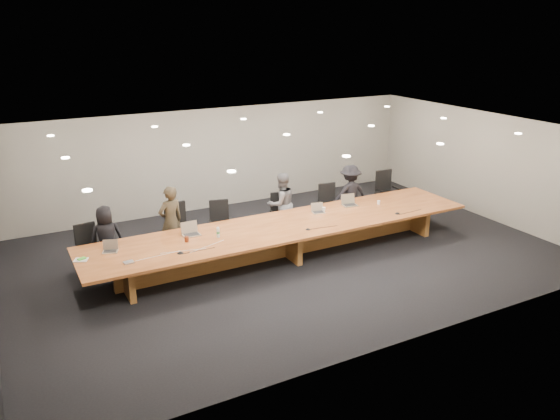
# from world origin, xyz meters

# --- Properties ---
(ground) EXTENTS (12.00, 12.00, 0.00)m
(ground) POSITION_xyz_m (0.00, 0.00, 0.00)
(ground) COLOR black
(ground) RESTS_ON ground
(back_wall) EXTENTS (12.00, 0.02, 2.80)m
(back_wall) POSITION_xyz_m (0.00, 4.00, 1.40)
(back_wall) COLOR #B9B5A8
(back_wall) RESTS_ON ground
(conference_table) EXTENTS (9.00, 1.80, 0.75)m
(conference_table) POSITION_xyz_m (0.00, 0.00, 0.52)
(conference_table) COLOR brown
(conference_table) RESTS_ON ground
(chair_far_left) EXTENTS (0.61, 0.61, 1.05)m
(chair_far_left) POSITION_xyz_m (-4.04, 1.18, 0.53)
(chair_far_left) COLOR black
(chair_far_left) RESTS_ON ground
(chair_left) EXTENTS (0.67, 0.67, 1.20)m
(chair_left) POSITION_xyz_m (-2.06, 1.20, 0.60)
(chair_left) COLOR black
(chair_left) RESTS_ON ground
(chair_mid_left) EXTENTS (0.66, 0.66, 1.08)m
(chair_mid_left) POSITION_xyz_m (-1.05, 1.28, 0.54)
(chair_mid_left) COLOR black
(chair_mid_left) RESTS_ON ground
(chair_mid_right) EXTENTS (0.61, 0.61, 1.05)m
(chair_mid_right) POSITION_xyz_m (0.54, 1.22, 0.53)
(chair_mid_right) COLOR black
(chair_mid_right) RESTS_ON ground
(chair_right) EXTENTS (0.63, 0.63, 1.11)m
(chair_right) POSITION_xyz_m (1.93, 1.18, 0.55)
(chair_right) COLOR black
(chair_right) RESTS_ON ground
(chair_far_right) EXTENTS (0.64, 0.64, 1.19)m
(chair_far_right) POSITION_xyz_m (3.89, 1.31, 0.59)
(chair_far_right) COLOR black
(chair_far_right) RESTS_ON ground
(person_a) EXTENTS (0.71, 0.48, 1.41)m
(person_a) POSITION_xyz_m (-3.67, 1.18, 0.70)
(person_a) COLOR black
(person_a) RESTS_ON ground
(person_b) EXTENTS (0.67, 0.53, 1.63)m
(person_b) POSITION_xyz_m (-2.26, 1.23, 0.81)
(person_b) COLOR #322A1B
(person_b) RESTS_ON ground
(person_c) EXTENTS (0.79, 0.64, 1.56)m
(person_c) POSITION_xyz_m (0.54, 1.25, 0.78)
(person_c) COLOR #595A5C
(person_c) RESTS_ON ground
(person_d) EXTENTS (1.02, 0.62, 1.54)m
(person_d) POSITION_xyz_m (2.54, 1.18, 0.77)
(person_d) COLOR black
(person_d) RESTS_ON ground
(laptop_a) EXTENTS (0.34, 0.30, 0.23)m
(laptop_a) POSITION_xyz_m (-3.78, 0.28, 0.86)
(laptop_a) COLOR #BCA790
(laptop_a) RESTS_ON conference_table
(laptop_b) EXTENTS (0.36, 0.26, 0.28)m
(laptop_b) POSITION_xyz_m (-2.08, 0.37, 0.89)
(laptop_b) COLOR tan
(laptop_b) RESTS_ON conference_table
(laptop_d) EXTENTS (0.32, 0.26, 0.23)m
(laptop_d) POSITION_xyz_m (1.05, 0.34, 0.86)
(laptop_d) COLOR beige
(laptop_d) RESTS_ON conference_table
(laptop_e) EXTENTS (0.39, 0.31, 0.28)m
(laptop_e) POSITION_xyz_m (2.01, 0.42, 0.89)
(laptop_e) COLOR tan
(laptop_e) RESTS_ON conference_table
(water_bottle) EXTENTS (0.08, 0.08, 0.21)m
(water_bottle) POSITION_xyz_m (-1.62, 0.01, 0.85)
(water_bottle) COLOR silver
(water_bottle) RESTS_ON conference_table
(amber_mug) EXTENTS (0.11, 0.11, 0.11)m
(amber_mug) POSITION_xyz_m (-2.28, 0.08, 0.80)
(amber_mug) COLOR maroon
(amber_mug) RESTS_ON conference_table
(paper_cup_near) EXTENTS (0.11, 0.11, 0.10)m
(paper_cup_near) POSITION_xyz_m (1.21, 0.37, 0.80)
(paper_cup_near) COLOR silver
(paper_cup_near) RESTS_ON conference_table
(paper_cup_far) EXTENTS (0.09, 0.09, 0.09)m
(paper_cup_far) POSITION_xyz_m (2.70, 0.18, 0.79)
(paper_cup_far) COLOR white
(paper_cup_far) RESTS_ON conference_table
(notepad) EXTENTS (0.31, 0.28, 0.01)m
(notepad) POSITION_xyz_m (-4.35, 0.14, 0.76)
(notepad) COLOR silver
(notepad) RESTS_ON conference_table
(lime_gadget) EXTENTS (0.17, 0.14, 0.02)m
(lime_gadget) POSITION_xyz_m (-4.33, 0.15, 0.78)
(lime_gadget) COLOR green
(lime_gadget) RESTS_ON notepad
(av_box) EXTENTS (0.20, 0.16, 0.03)m
(av_box) POSITION_xyz_m (-3.58, -0.41, 0.76)
(av_box) COLOR #B4B4B9
(av_box) RESTS_ON conference_table
(mic_left) EXTENTS (0.15, 0.15, 0.03)m
(mic_left) POSITION_xyz_m (-2.59, -0.43, 0.77)
(mic_left) COLOR black
(mic_left) RESTS_ON conference_table
(mic_center) EXTENTS (0.14, 0.14, 0.03)m
(mic_center) POSITION_xyz_m (0.26, -0.50, 0.76)
(mic_center) COLOR black
(mic_center) RESTS_ON conference_table
(mic_right) EXTENTS (0.13, 0.13, 0.03)m
(mic_right) POSITION_xyz_m (2.65, -0.59, 0.77)
(mic_right) COLOR black
(mic_right) RESTS_ON conference_table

